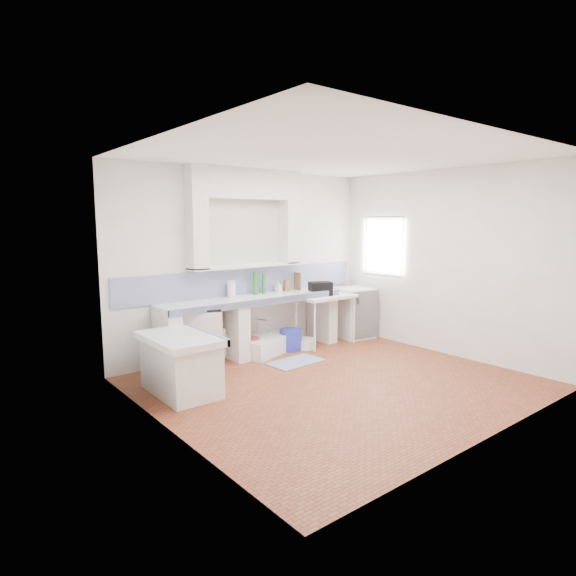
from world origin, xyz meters
TOP-DOWN VIEW (x-y plane):
  - floor at (0.00, 0.00)m, footprint 4.50×4.50m
  - ceiling at (0.00, 0.00)m, footprint 4.50×4.50m
  - wall_back at (0.00, 2.00)m, footprint 4.50×0.00m
  - wall_front at (0.00, -2.00)m, footprint 4.50×0.00m
  - wall_left at (-2.25, 0.00)m, footprint 0.00×4.50m
  - wall_right at (2.25, 0.00)m, footprint 0.00×4.50m
  - alcove_mass at (-0.10, 1.88)m, footprint 1.90×0.25m
  - window_frame at (2.42, 1.20)m, footprint 0.35×0.86m
  - lace_valance at (2.28, 1.20)m, footprint 0.01×0.84m
  - counter_slab at (-0.10, 1.70)m, footprint 3.00×0.60m
  - counter_lip at (-0.10, 1.42)m, footprint 3.00×0.04m
  - counter_pier_left at (-1.50, 1.70)m, footprint 0.20×0.55m
  - counter_pier_mid at (-0.45, 1.70)m, footprint 0.20×0.55m
  - counter_pier_right at (1.30, 1.70)m, footprint 0.20×0.55m
  - peninsula_top at (-1.70, 0.90)m, footprint 0.70×1.10m
  - peninsula_base at (-1.70, 0.90)m, footprint 0.60×1.00m
  - peninsula_lip at (-1.37, 0.90)m, footprint 0.04×1.10m
  - backsplash at (0.00, 1.99)m, footprint 4.27×0.03m
  - stove at (-1.04, 1.68)m, footprint 0.74×0.73m
  - sink at (0.10, 1.69)m, footprint 1.12×0.84m
  - side_table at (1.18, 1.49)m, footprint 0.98×0.55m
  - fridge at (1.92, 1.55)m, footprint 0.65×0.65m
  - bucket_red at (-0.19, 1.68)m, footprint 0.35×0.35m
  - bucket_orange at (0.22, 1.62)m, footprint 0.30×0.30m
  - bucket_blue at (0.51, 1.57)m, footprint 0.36×0.36m
  - basin_white at (0.76, 1.53)m, footprint 0.45×0.45m
  - water_bottle_a at (-0.10, 1.85)m, footprint 0.11×0.11m
  - water_bottle_b at (0.28, 1.85)m, footprint 0.10×0.10m
  - black_bag at (1.11, 1.54)m, footprint 0.41×0.33m
  - green_bottle_a at (0.03, 1.85)m, footprint 0.09×0.09m
  - green_bottle_b at (0.20, 1.85)m, footprint 0.08×0.08m
  - knife_block at (0.66, 1.85)m, footprint 0.11×0.09m
  - cutting_board at (0.88, 1.85)m, footprint 0.06×0.21m
  - paper_towel at (-0.40, 1.85)m, footprint 0.14×0.14m
  - soap_bottle at (0.48, 1.85)m, footprint 0.10×0.10m
  - rug at (0.14, 1.00)m, footprint 0.83×0.51m

SIDE VIEW (x-z plane):
  - floor at x=0.00m, z-range 0.00..0.00m
  - rug at x=0.14m, z-range 0.00..0.01m
  - basin_white at x=0.76m, z-range 0.00..0.15m
  - sink at x=0.10m, z-range 0.00..0.24m
  - bucket_orange at x=0.22m, z-range 0.00..0.26m
  - bucket_red at x=-0.19m, z-range 0.00..0.28m
  - water_bottle_b at x=0.28m, z-range 0.00..0.28m
  - water_bottle_a at x=-0.10m, z-range 0.00..0.33m
  - bucket_blue at x=0.51m, z-range 0.00..0.33m
  - peninsula_base at x=-1.70m, z-range 0.00..0.62m
  - stove at x=-1.04m, z-range 0.00..0.82m
  - side_table at x=1.18m, z-range 0.39..0.43m
  - counter_pier_left at x=-1.50m, z-range 0.00..0.82m
  - counter_pier_mid at x=-0.45m, z-range 0.00..0.82m
  - counter_pier_right at x=1.30m, z-range 0.00..0.82m
  - fridge at x=1.92m, z-range 0.00..0.87m
  - peninsula_top at x=-1.70m, z-range 0.62..0.70m
  - peninsula_lip at x=-1.37m, z-range 0.61..0.71m
  - counter_slab at x=-0.10m, z-range 0.82..0.90m
  - counter_lip at x=-0.10m, z-range 0.81..0.91m
  - black_bag at x=1.11m, z-range 0.82..1.05m
  - knife_block at x=0.66m, z-range 0.90..1.08m
  - soap_bottle at x=0.48m, z-range 0.90..1.09m
  - paper_towel at x=-0.40m, z-range 0.90..1.14m
  - cutting_board at x=0.88m, z-range 0.90..1.19m
  - green_bottle_b at x=0.20m, z-range 0.90..1.23m
  - green_bottle_a at x=0.03m, z-range 0.90..1.24m
  - backsplash at x=0.00m, z-range 0.90..1.30m
  - wall_back at x=0.00m, z-range -0.85..3.65m
  - wall_front at x=0.00m, z-range -0.85..3.65m
  - wall_left at x=-2.25m, z-range -0.85..3.65m
  - wall_right at x=2.25m, z-range -0.85..3.65m
  - window_frame at x=2.42m, z-range 1.07..2.13m
  - lace_valance at x=2.28m, z-range 1.86..2.10m
  - alcove_mass at x=-0.10m, z-range 2.35..2.80m
  - ceiling at x=0.00m, z-range 2.80..2.80m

